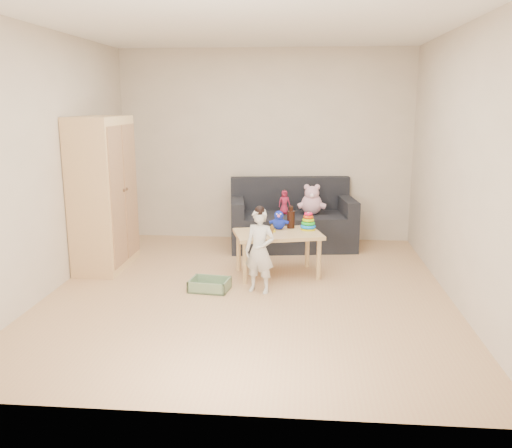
# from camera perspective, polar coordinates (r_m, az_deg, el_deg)

# --- Properties ---
(room) EXTENTS (4.50, 4.50, 4.50)m
(room) POSITION_cam_1_polar(r_m,az_deg,el_deg) (5.29, -0.78, 6.30)
(room) COLOR tan
(room) RESTS_ON ground
(wardrobe) EXTENTS (0.48, 0.97, 1.74)m
(wardrobe) POSITION_cam_1_polar(r_m,az_deg,el_deg) (6.45, -15.78, 3.11)
(wardrobe) COLOR #EBC281
(wardrobe) RESTS_ON ground
(sofa) EXTENTS (1.71, 1.02, 0.45)m
(sofa) POSITION_cam_1_polar(r_m,az_deg,el_deg) (7.19, 3.83, -0.69)
(sofa) COLOR black
(sofa) RESTS_ON ground
(play_table) EXTENTS (1.05, 0.81, 0.49)m
(play_table) POSITION_cam_1_polar(r_m,az_deg,el_deg) (6.03, 2.29, -3.14)
(play_table) COLOR tan
(play_table) RESTS_ON ground
(storage_bin) EXTENTS (0.43, 0.34, 0.12)m
(storage_bin) POSITION_cam_1_polar(r_m,az_deg,el_deg) (5.62, -4.90, -6.37)
(storage_bin) COLOR #698661
(storage_bin) RESTS_ON ground
(toddler) EXTENTS (0.36, 0.29, 0.84)m
(toddler) POSITION_cam_1_polar(r_m,az_deg,el_deg) (5.44, 0.39, -2.94)
(toddler) COLOR silver
(toddler) RESTS_ON ground
(pink_bear) EXTENTS (0.33, 0.30, 0.33)m
(pink_bear) POSITION_cam_1_polar(r_m,az_deg,el_deg) (7.10, 5.88, 2.35)
(pink_bear) COLOR #DFA4BA
(pink_bear) RESTS_ON sofa
(doll) EXTENTS (0.18, 0.15, 0.31)m
(doll) POSITION_cam_1_polar(r_m,az_deg,el_deg) (7.07, 3.00, 2.26)
(doll) COLOR #A91F40
(doll) RESTS_ON sofa
(ring_stacker) EXTENTS (0.18, 0.18, 0.20)m
(ring_stacker) POSITION_cam_1_polar(r_m,az_deg,el_deg) (6.09, 5.51, 0.12)
(ring_stacker) COLOR #D6D00B
(ring_stacker) RESTS_ON play_table
(brown_bottle) EXTENTS (0.09, 0.09, 0.25)m
(brown_bottle) POSITION_cam_1_polar(r_m,az_deg,el_deg) (6.16, 3.70, 0.55)
(brown_bottle) COLOR black
(brown_bottle) RESTS_ON play_table
(blue_plush) EXTENTS (0.20, 0.17, 0.22)m
(blue_plush) POSITION_cam_1_polar(r_m,az_deg,el_deg) (6.10, 2.42, 0.45)
(blue_plush) COLOR #1426BC
(blue_plush) RESTS_ON play_table
(wooden_figure) EXTENTS (0.04, 0.04, 0.10)m
(wooden_figure) POSITION_cam_1_polar(r_m,az_deg,el_deg) (5.89, 1.69, -0.55)
(wooden_figure) COLOR brown
(wooden_figure) RESTS_ON play_table
(yellow_book) EXTENTS (0.27, 0.27, 0.02)m
(yellow_book) POSITION_cam_1_polar(r_m,az_deg,el_deg) (6.05, 0.82, -0.60)
(yellow_book) COLOR yellow
(yellow_book) RESTS_ON play_table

